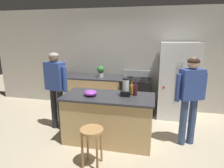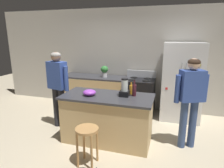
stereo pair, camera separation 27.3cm
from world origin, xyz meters
name	(u,v)px [view 1 (the left image)]	position (x,y,z in m)	size (l,w,h in m)	color
ground_plane	(109,140)	(0.00, 0.00, 0.00)	(14.00, 14.00, 0.00)	beige
back_wall	(125,59)	(0.00, 1.95, 1.35)	(8.00, 0.10, 2.70)	#BCB7AD
kitchen_island	(109,118)	(0.00, 0.00, 0.46)	(1.69, 0.80, 0.91)	tan
back_counter_run	(94,93)	(-0.80, 1.55, 0.46)	(2.00, 0.64, 0.91)	tan
refrigerator	(178,81)	(1.37, 1.50, 0.92)	(0.90, 0.73, 1.84)	silver
stove_range	(136,96)	(0.36, 1.52, 0.47)	(0.76, 0.65, 1.09)	black
person_by_island_left	(56,84)	(-1.20, 0.24, 1.01)	(0.60, 0.30, 1.67)	#26262B
person_by_sink_right	(190,93)	(1.46, 0.21, 0.99)	(0.58, 0.36, 1.63)	#384C7A
bar_stool	(92,137)	(-0.07, -0.79, 0.49)	(0.36, 0.36, 0.62)	#B7844C
potted_plant	(101,71)	(-0.59, 1.55, 1.08)	(0.20, 0.20, 0.30)	silver
blender_appliance	(126,89)	(0.31, 0.06, 1.05)	(0.17, 0.17, 0.33)	black
bottle_wine	(135,89)	(0.48, 0.13, 1.03)	(0.08, 0.08, 0.32)	#471923
bottle_soda	(132,89)	(0.40, 0.24, 1.00)	(0.07, 0.07, 0.26)	orange
mixing_bowl	(90,93)	(-0.32, -0.08, 0.97)	(0.24, 0.24, 0.11)	purple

